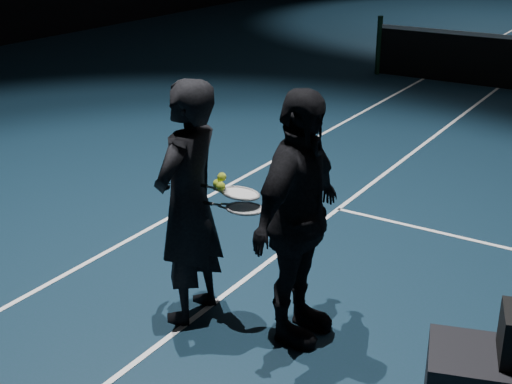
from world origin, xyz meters
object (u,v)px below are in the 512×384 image
player_b (298,219)px  racket_upper (240,193)px  player_a (188,204)px  racket_lower (245,209)px  tennis_balls (220,183)px

player_b → racket_upper: player_b is taller
player_a → racket_lower: size_ratio=2.77×
player_b → tennis_balls: (-0.58, -0.12, 0.20)m
tennis_balls → player_b: bearing=11.8°
player_b → racket_lower: bearing=101.2°
racket_lower → racket_upper: (-0.06, 0.03, 0.10)m
player_b → player_a: bearing=101.2°
racket_upper → tennis_balls: size_ratio=5.67×
racket_lower → racket_upper: 0.12m
player_a → racket_lower: player_a is taller
racket_upper → tennis_balls: bearing=-170.4°
racket_lower → player_b: bearing=-0.0°
player_b → tennis_balls: size_ratio=15.70×
player_a → racket_lower: (0.44, 0.10, 0.02)m
racket_lower → tennis_balls: size_ratio=5.67×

